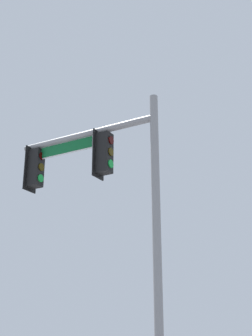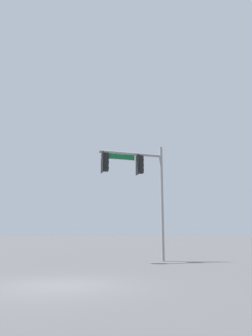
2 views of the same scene
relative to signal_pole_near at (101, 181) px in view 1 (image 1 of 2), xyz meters
The scene contains 1 object.
signal_pole_near is the anchor object (origin of this frame).
Camera 1 is at (-11.38, 3.60, 1.31)m, focal length 50.00 mm.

